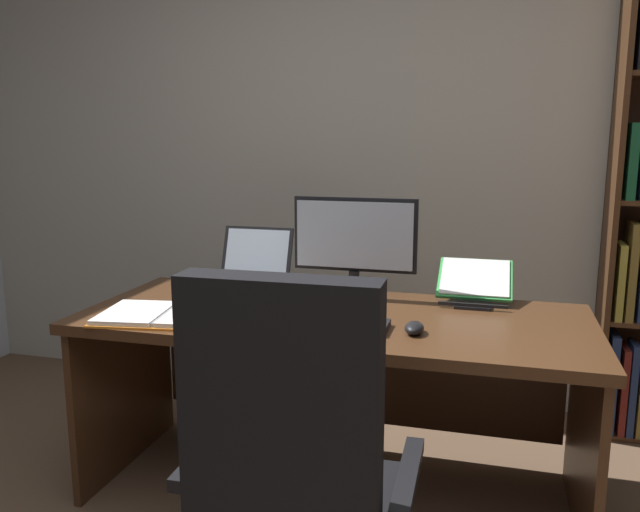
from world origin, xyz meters
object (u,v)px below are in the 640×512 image
at_px(reading_stand_with_book, 475,282).
at_px(notepad, 266,307).
at_px(office_chair, 294,502).
at_px(keyboard, 328,323).
at_px(pen, 271,305).
at_px(computer_mouse, 414,328).
at_px(desk, 338,354).
at_px(open_binder, 166,315).
at_px(laptop, 248,277).
at_px(monitor, 355,247).

bearing_deg(reading_stand_with_book, notepad, -156.42).
distance_m(office_chair, keyboard, 0.71).
distance_m(office_chair, pen, 0.93).
bearing_deg(pen, keyboard, -31.64).
height_order(reading_stand_with_book, pen, reading_stand_with_book).
distance_m(computer_mouse, reading_stand_with_book, 0.53).
distance_m(reading_stand_with_book, notepad, 0.84).
bearing_deg(pen, reading_stand_with_book, 24.14).
xyz_separation_m(office_chair, keyboard, (-0.08, 0.64, 0.28)).
relative_size(desk, reading_stand_with_book, 6.44).
height_order(office_chair, open_binder, office_chair).
bearing_deg(notepad, laptop, 123.62).
height_order(open_binder, pen, open_binder).
relative_size(monitor, open_binder, 0.98).
height_order(computer_mouse, notepad, computer_mouse).
relative_size(keyboard, computer_mouse, 4.04).
bearing_deg(desk, monitor, 83.70).
distance_m(computer_mouse, pen, 0.59).
bearing_deg(pen, desk, 17.68).
height_order(open_binder, notepad, open_binder).
bearing_deg(office_chair, laptop, 115.91).
distance_m(monitor, reading_stand_with_book, 0.50).
distance_m(notepad, pen, 0.02).
bearing_deg(keyboard, pen, 148.36).
relative_size(computer_mouse, reading_stand_with_book, 0.36).
height_order(keyboard, open_binder, same).
distance_m(computer_mouse, open_binder, 0.90).
relative_size(reading_stand_with_book, notepad, 1.39).
height_order(keyboard, computer_mouse, computer_mouse).
bearing_deg(notepad, monitor, 42.60).
height_order(monitor, keyboard, monitor).
distance_m(laptop, notepad, 0.34).
bearing_deg(monitor, pen, -135.35).
relative_size(monitor, laptop, 1.48).
relative_size(computer_mouse, pen, 0.74).
relative_size(desk, monitor, 3.70).
relative_size(office_chair, laptop, 3.11).
bearing_deg(office_chair, reading_stand_with_book, 69.69).
bearing_deg(laptop, office_chair, -63.10).
bearing_deg(keyboard, office_chair, -83.07).
bearing_deg(office_chair, pen, 112.21).
xyz_separation_m(desk, laptop, (-0.45, 0.20, 0.24)).
height_order(desk, computer_mouse, computer_mouse).
bearing_deg(office_chair, monitor, 93.18).
bearing_deg(reading_stand_with_book, office_chair, -109.32).
relative_size(laptop, open_binder, 0.66).
bearing_deg(monitor, keyboard, -90.00).
relative_size(open_binder, notepad, 2.47).
distance_m(monitor, pen, 0.43).
xyz_separation_m(computer_mouse, pen, (-0.57, 0.17, -0.01)).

